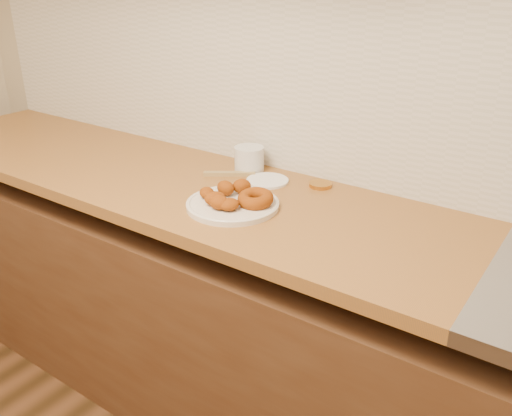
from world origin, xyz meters
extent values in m
cube|color=#BAAA8E|center=(0.00, 2.00, 1.35)|extent=(4.00, 0.02, 2.70)
cube|color=#4E321D|center=(0.00, 1.69, 0.39)|extent=(3.60, 0.60, 0.77)
cube|color=#905920|center=(-0.65, 1.69, 0.88)|extent=(2.30, 0.62, 0.04)
cube|color=beige|center=(0.00, 1.99, 1.20)|extent=(3.60, 0.02, 0.60)
cylinder|color=beige|center=(-0.22, 1.61, 0.91)|extent=(0.28, 0.28, 0.02)
torus|color=#783907|center=(-0.16, 1.64, 0.93)|extent=(0.13, 0.14, 0.05)
ellipsoid|color=#783907|center=(-0.27, 1.64, 0.94)|extent=(0.07, 0.06, 0.05)
ellipsoid|color=#783907|center=(-0.31, 1.59, 0.93)|extent=(0.07, 0.07, 0.03)
ellipsoid|color=#783907|center=(-0.25, 1.56, 0.94)|extent=(0.08, 0.08, 0.04)
ellipsoid|color=#783907|center=(-0.22, 1.55, 0.94)|extent=(0.06, 0.06, 0.04)
ellipsoid|color=#783907|center=(-0.24, 1.69, 0.94)|extent=(0.07, 0.07, 0.05)
ellipsoid|color=#783907|center=(-0.20, 1.56, 0.93)|extent=(0.08, 0.08, 0.03)
cylinder|color=silver|center=(-0.37, 1.90, 0.94)|extent=(0.13, 0.13, 0.09)
cylinder|color=white|center=(-0.25, 1.84, 0.90)|extent=(0.17, 0.17, 0.01)
cylinder|color=#BC832F|center=(-0.09, 1.91, 0.91)|extent=(0.09, 0.09, 0.01)
cube|color=olive|center=(-0.39, 1.82, 0.91)|extent=(0.16, 0.12, 0.01)
camera|label=1|loc=(0.69, 0.43, 1.57)|focal=38.00mm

